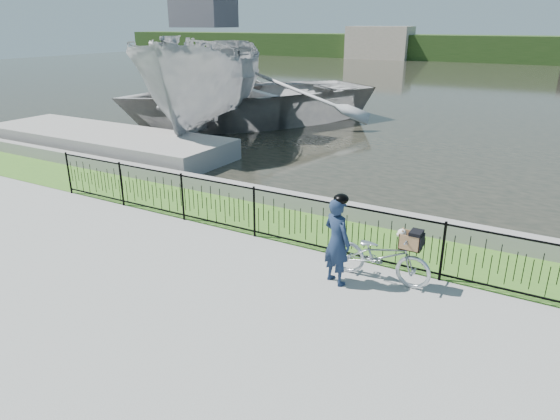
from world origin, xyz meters
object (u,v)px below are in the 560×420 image
Objects in this scene: dock at (105,141)px; boat_far at (246,96)px; bicycle_rig at (381,255)px; boat_near at (207,83)px; cyclist at (337,240)px.

dock is 0.68× the size of boat_far.
boat_near is at bearing 140.53° from bicycle_rig.
bicycle_rig is at bearing -20.16° from dock.
boat_near reaches higher than bicycle_rig.
boat_far is at bearing 132.45° from bicycle_rig.
cyclist is at bearing -42.89° from boat_near.
dock is 5.93× the size of cyclist.
boat_far is (-0.02, 2.86, -0.88)m from boat_near.
bicycle_rig is 0.90m from cyclist.
bicycle_rig is (12.05, -4.42, 0.14)m from dock.
dock is 12.40m from cyclist.
dock is at bearing -102.03° from boat_far.
dock is at bearing -109.89° from boat_near.
bicycle_rig is 1.09× the size of cyclist.
boat_far is (-10.54, 11.52, 0.74)m from bicycle_rig.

